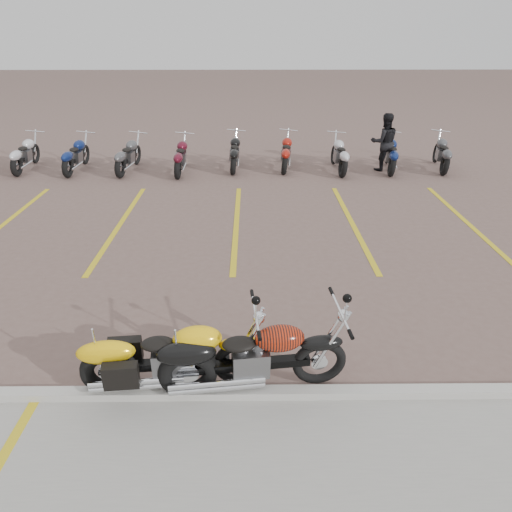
# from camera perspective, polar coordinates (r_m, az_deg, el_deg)

# --- Properties ---
(ground) EXTENTS (100.00, 100.00, 0.00)m
(ground) POSITION_cam_1_polar(r_m,az_deg,el_deg) (8.04, -2.98, -6.53)
(ground) COLOR brown
(ground) RESTS_ON ground
(curb) EXTENTS (60.00, 0.18, 0.12)m
(curb) POSITION_cam_1_polar(r_m,az_deg,el_deg) (6.37, -3.69, -15.42)
(curb) COLOR #ADAAA3
(curb) RESTS_ON ground
(parking_stripes) EXTENTS (38.00, 5.50, 0.01)m
(parking_stripes) POSITION_cam_1_polar(r_m,az_deg,el_deg) (11.64, -2.26, 3.75)
(parking_stripes) COLOR gold
(parking_stripes) RESTS_ON ground
(yellow_cruiser) EXTENTS (2.29, 0.42, 0.94)m
(yellow_cruiser) POSITION_cam_1_polar(r_m,az_deg,el_deg) (6.33, -9.81, -11.42)
(yellow_cruiser) COLOR black
(yellow_cruiser) RESTS_ON ground
(flame_cruiser) EXTENTS (2.33, 0.48, 0.96)m
(flame_cruiser) POSITION_cam_1_polar(r_m,az_deg,el_deg) (6.22, -0.81, -11.61)
(flame_cruiser) COLOR black
(flame_cruiser) RESTS_ON ground
(person_b) EXTENTS (0.89, 0.70, 1.78)m
(person_b) POSITION_cam_1_polar(r_m,az_deg,el_deg) (16.47, 14.46, 12.48)
(person_b) COLOR black
(person_b) RESTS_ON ground
(bg_bike_row) EXTENTS (17.27, 2.04, 1.10)m
(bg_bike_row) POSITION_cam_1_polar(r_m,az_deg,el_deg) (16.19, -8.62, 11.54)
(bg_bike_row) COLOR black
(bg_bike_row) RESTS_ON ground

